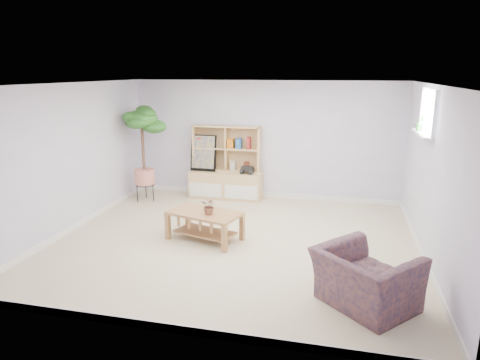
% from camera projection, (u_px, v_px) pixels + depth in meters
% --- Properties ---
extents(floor, '(5.50, 5.00, 0.01)m').
position_uv_depth(floor, '(235.00, 241.00, 6.68)').
color(floor, '#CABB85').
rests_on(floor, ground).
extents(ceiling, '(5.50, 5.00, 0.01)m').
position_uv_depth(ceiling, '(235.00, 84.00, 6.09)').
color(ceiling, silver).
rests_on(ceiling, walls).
extents(walls, '(5.51, 5.01, 2.40)m').
position_uv_depth(walls, '(235.00, 166.00, 6.39)').
color(walls, silver).
rests_on(walls, floor).
extents(baseboard, '(5.50, 5.00, 0.10)m').
position_uv_depth(baseboard, '(235.00, 238.00, 6.67)').
color(baseboard, white).
rests_on(baseboard, floor).
extents(window, '(0.10, 0.98, 0.68)m').
position_uv_depth(window, '(429.00, 112.00, 6.15)').
color(window, '#C9E0FF').
rests_on(window, walls).
extents(window_sill, '(0.14, 1.00, 0.04)m').
position_uv_depth(window_sill, '(422.00, 134.00, 6.24)').
color(window_sill, white).
rests_on(window_sill, walls).
extents(storage_unit, '(1.50, 0.51, 1.50)m').
position_uv_depth(storage_unit, '(226.00, 163.00, 8.78)').
color(storage_unit, tan).
rests_on(storage_unit, floor).
extents(poster, '(0.54, 0.14, 0.75)m').
position_uv_depth(poster, '(203.00, 153.00, 8.81)').
color(poster, gold).
rests_on(poster, storage_unit).
extents(toy_truck, '(0.35, 0.26, 0.18)m').
position_uv_depth(toy_truck, '(247.00, 170.00, 8.61)').
color(toy_truck, black).
rests_on(toy_truck, storage_unit).
extents(coffee_table, '(1.24, 0.89, 0.45)m').
position_uv_depth(coffee_table, '(205.00, 226.00, 6.69)').
color(coffee_table, '#A27539').
rests_on(coffee_table, floor).
extents(table_plant, '(0.28, 0.25, 0.27)m').
position_uv_depth(table_plant, '(209.00, 206.00, 6.49)').
color(table_plant, '#1E6826').
rests_on(table_plant, coffee_table).
extents(floor_tree, '(0.79, 0.79, 1.92)m').
position_uv_depth(floor_tree, '(143.00, 154.00, 8.53)').
color(floor_tree, '#1B5513').
rests_on(floor_tree, floor).
extents(armchair, '(1.34, 1.33, 0.75)m').
position_uv_depth(armchair, '(366.00, 276.00, 4.75)').
color(armchair, '#161F40').
rests_on(armchair, floor).
extents(sill_plant, '(0.15, 0.13, 0.25)m').
position_uv_depth(sill_plant, '(420.00, 123.00, 6.43)').
color(sill_plant, '#1B5513').
rests_on(sill_plant, window_sill).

